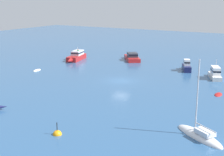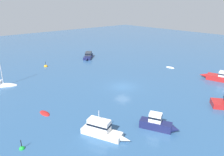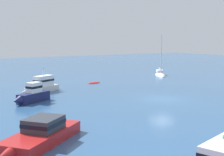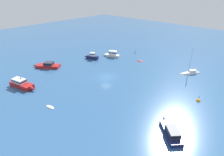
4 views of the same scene
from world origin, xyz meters
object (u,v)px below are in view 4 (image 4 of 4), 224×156
object	(u,v)px
launch	(22,84)
launch_1	(48,65)
cabin_cruiser	(171,132)
skiff	(140,61)
yacht	(190,73)
motor_cruiser	(112,54)
mooring_buoy	(198,101)
tender	(50,107)
powerboat	(92,56)
channel_buoy	(135,53)

from	to	relation	value
launch	launch_1	world-z (taller)	launch
cabin_cruiser	launch_1	distance (m)	37.82
skiff	launch_1	world-z (taller)	launch_1
yacht	motor_cruiser	xyz separation A→B (m)	(23.83, 4.45, 0.70)
motor_cruiser	mooring_buoy	xyz separation A→B (m)	(-30.07, 7.16, -0.79)
tender	motor_cruiser	xyz separation A→B (m)	(10.08, -28.47, 0.80)
launch_1	yacht	bearing A→B (deg)	179.96
powerboat	tender	size ratio (longest dim) A/B	2.16
launch_1	launch	bearing A→B (deg)	84.29
powerboat	tender	world-z (taller)	powerboat
launch	skiff	distance (m)	33.05
motor_cruiser	channel_buoy	size ratio (longest dim) A/B	4.38
powerboat	mooring_buoy	bearing A→B (deg)	152.05
launch	launch_1	xyz separation A→B (m)	(5.88, -9.87, -0.18)
launch	launch_1	distance (m)	11.49
channel_buoy	tender	bearing A→B (deg)	100.08
powerboat	motor_cruiser	size ratio (longest dim) A/B	0.80
yacht	skiff	xyz separation A→B (m)	(14.76, 1.75, -0.10)
skiff	channel_buoy	size ratio (longest dim) A/B	1.64
tender	launch	size ratio (longest dim) A/B	0.29
yacht	tender	xyz separation A→B (m)	(13.74, 32.92, -0.10)
powerboat	launch_1	xyz separation A→B (m)	(4.12, 12.89, -0.15)
cabin_cruiser	skiff	size ratio (longest dim) A/B	2.64
cabin_cruiser	launch_1	bearing A→B (deg)	42.47
cabin_cruiser	skiff	xyz separation A→B (m)	(21.22, -22.27, -0.61)
motor_cruiser	yacht	bearing A→B (deg)	166.96
yacht	channel_buoy	size ratio (longest dim) A/B	5.81
yacht	tender	distance (m)	35.67
powerboat	launch	xyz separation A→B (m)	(-1.75, 22.76, 0.02)
channel_buoy	cabin_cruiser	bearing A→B (deg)	134.37
launch_1	cabin_cruiser	bearing A→B (deg)	142.20
motor_cruiser	mooring_buoy	distance (m)	30.93
motor_cruiser	channel_buoy	distance (m)	8.51
motor_cruiser	skiff	distance (m)	9.50
launch	yacht	bearing A→B (deg)	38.17
yacht	mooring_buoy	bearing A→B (deg)	61.64
channel_buoy	launch	bearing A→B (deg)	81.65
powerboat	launch_1	world-z (taller)	powerboat
yacht	skiff	distance (m)	14.86
powerboat	cabin_cruiser	bearing A→B (deg)	132.15
yacht	tender	size ratio (longest dim) A/B	3.58
motor_cruiser	skiff	size ratio (longest dim) A/B	2.67
powerboat	channel_buoy	world-z (taller)	powerboat
motor_cruiser	tender	bearing A→B (deg)	85.88
launch	mooring_buoy	distance (m)	38.27
motor_cruiser	cabin_cruiser	size ratio (longest dim) A/B	1.01
channel_buoy	mooring_buoy	distance (m)	30.28
powerboat	cabin_cruiser	world-z (taller)	powerboat
launch	launch_1	bearing A→B (deg)	106.59
powerboat	mooring_buoy	world-z (taller)	powerboat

